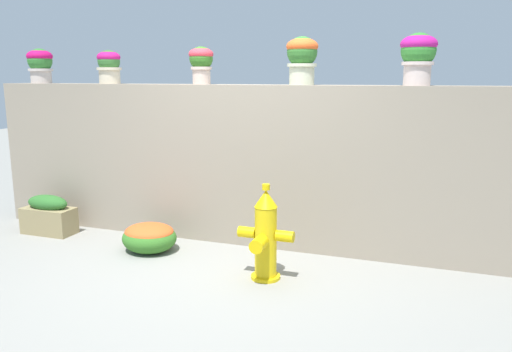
{
  "coord_description": "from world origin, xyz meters",
  "views": [
    {
      "loc": [
        1.84,
        -3.9,
        1.77
      ],
      "look_at": [
        0.15,
        0.85,
        0.76
      ],
      "focal_mm": 35.31,
      "sensor_mm": 36.0,
      "label": 1
    }
  ],
  "objects": [
    {
      "name": "ground_plane",
      "position": [
        0.0,
        0.0,
        0.0
      ],
      "size": [
        24.0,
        24.0,
        0.0
      ],
      "primitive_type": "plane",
      "color": "gray"
    },
    {
      "name": "potted_plant_0",
      "position": [
        -2.67,
        1.05,
        1.92
      ],
      "size": [
        0.3,
        0.3,
        0.41
      ],
      "color": "beige",
      "rests_on": "stone_wall"
    },
    {
      "name": "potted_plant_1",
      "position": [
        -1.66,
        1.01,
        1.89
      ],
      "size": [
        0.28,
        0.28,
        0.37
      ],
      "color": "beige",
      "rests_on": "stone_wall"
    },
    {
      "name": "potted_plant_2",
      "position": [
        -0.54,
        1.06,
        1.92
      ],
      "size": [
        0.26,
        0.26,
        0.39
      ],
      "color": "beige",
      "rests_on": "stone_wall"
    },
    {
      "name": "potted_plant_3",
      "position": [
        0.57,
        1.03,
        1.96
      ],
      "size": [
        0.31,
        0.31,
        0.47
      ],
      "color": "beige",
      "rests_on": "stone_wall"
    },
    {
      "name": "flower_bush_left",
      "position": [
        -0.84,
        0.38,
        0.16
      ],
      "size": [
        0.57,
        0.51,
        0.3
      ],
      "color": "#357125",
      "rests_on": "ground"
    },
    {
      "name": "potted_plant_4",
      "position": [
        1.66,
        1.02,
        1.97
      ],
      "size": [
        0.33,
        0.33,
        0.47
      ],
      "color": "beige",
      "rests_on": "stone_wall"
    },
    {
      "name": "fire_hydrant",
      "position": [
        0.51,
        0.09,
        0.39
      ],
      "size": [
        0.5,
        0.4,
        0.86
      ],
      "color": "gold",
      "rests_on": "ground"
    },
    {
      "name": "planter_box",
      "position": [
        -2.23,
        0.51,
        0.21
      ],
      "size": [
        0.6,
        0.28,
        0.45
      ],
      "color": "#8F7E54",
      "rests_on": "ground"
    },
    {
      "name": "stone_wall",
      "position": [
        0.0,
        1.05,
        0.84
      ],
      "size": [
        6.12,
        0.4,
        1.68
      ],
      "primitive_type": "cube",
      "color": "gray",
      "rests_on": "ground"
    }
  ]
}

